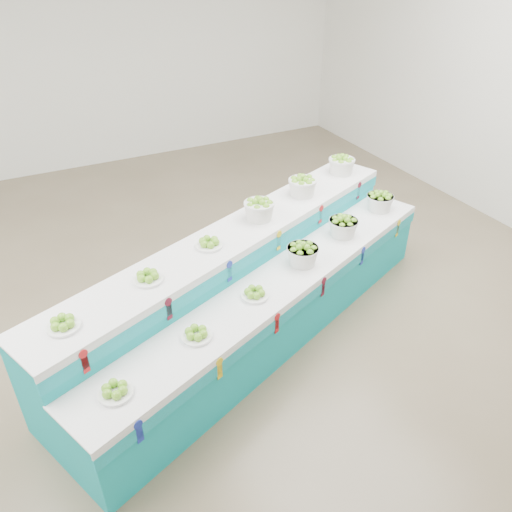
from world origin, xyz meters
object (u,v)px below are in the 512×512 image
plate_upper_mid (148,276)px  basket_upper_right (342,165)px  display_stand (256,287)px  basket_lower_left (303,254)px

plate_upper_mid → basket_upper_right: basket_upper_right is taller
basket_upper_right → plate_upper_mid: bearing=-157.8°
display_stand → plate_upper_mid: 1.22m
display_stand → basket_lower_left: display_stand is taller
display_stand → plate_upper_mid: (-1.08, -0.14, 0.56)m
basket_lower_left → display_stand: bearing=165.4°
basket_lower_left → basket_upper_right: 1.63m
plate_upper_mid → display_stand: bearing=7.4°
plate_upper_mid → basket_upper_right: size_ratio=0.82×
basket_lower_left → plate_upper_mid: size_ratio=1.22×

